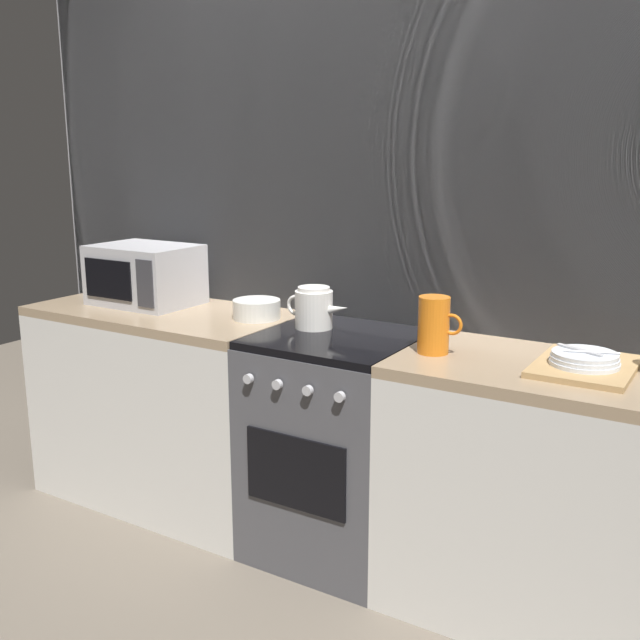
{
  "coord_description": "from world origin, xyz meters",
  "views": [
    {
      "loc": [
        1.35,
        -2.36,
        1.6
      ],
      "look_at": [
        -0.08,
        0.0,
        0.95
      ],
      "focal_mm": 41.15,
      "sensor_mm": 36.0,
      "label": 1
    }
  ],
  "objects_px": {
    "kettle": "(314,308)",
    "pitcher": "(434,325)",
    "dish_pile": "(585,363)",
    "stove_unit": "(337,445)",
    "microwave": "(145,275)",
    "mixing_bowl": "(257,309)"
  },
  "relations": [
    {
      "from": "microwave",
      "to": "kettle",
      "type": "relative_size",
      "value": 1.62
    },
    {
      "from": "mixing_bowl",
      "to": "pitcher",
      "type": "xyz_separation_m",
      "value": [
        0.84,
        -0.11,
        0.06
      ]
    },
    {
      "from": "pitcher",
      "to": "dish_pile",
      "type": "relative_size",
      "value": 0.5
    },
    {
      "from": "microwave",
      "to": "dish_pile",
      "type": "relative_size",
      "value": 1.15
    },
    {
      "from": "stove_unit",
      "to": "dish_pile",
      "type": "bearing_deg",
      "value": 1.32
    },
    {
      "from": "mixing_bowl",
      "to": "dish_pile",
      "type": "height_order",
      "value": "mixing_bowl"
    },
    {
      "from": "kettle",
      "to": "pitcher",
      "type": "height_order",
      "value": "pitcher"
    },
    {
      "from": "stove_unit",
      "to": "microwave",
      "type": "relative_size",
      "value": 1.96
    },
    {
      "from": "mixing_bowl",
      "to": "dish_pile",
      "type": "relative_size",
      "value": 0.5
    },
    {
      "from": "mixing_bowl",
      "to": "pitcher",
      "type": "distance_m",
      "value": 0.85
    },
    {
      "from": "dish_pile",
      "to": "microwave",
      "type": "bearing_deg",
      "value": 179.04
    },
    {
      "from": "kettle",
      "to": "dish_pile",
      "type": "bearing_deg",
      "value": -1.81
    },
    {
      "from": "microwave",
      "to": "kettle",
      "type": "distance_m",
      "value": 0.91
    },
    {
      "from": "dish_pile",
      "to": "pitcher",
      "type": "bearing_deg",
      "value": -172.97
    },
    {
      "from": "pitcher",
      "to": "stove_unit",
      "type": "bearing_deg",
      "value": 174.35
    },
    {
      "from": "mixing_bowl",
      "to": "stove_unit",
      "type": "bearing_deg",
      "value": -9.29
    },
    {
      "from": "kettle",
      "to": "mixing_bowl",
      "type": "height_order",
      "value": "kettle"
    },
    {
      "from": "kettle",
      "to": "dish_pile",
      "type": "height_order",
      "value": "kettle"
    },
    {
      "from": "stove_unit",
      "to": "kettle",
      "type": "distance_m",
      "value": 0.55
    },
    {
      "from": "stove_unit",
      "to": "microwave",
      "type": "bearing_deg",
      "value": 177.06
    },
    {
      "from": "kettle",
      "to": "mixing_bowl",
      "type": "relative_size",
      "value": 1.42
    },
    {
      "from": "microwave",
      "to": "mixing_bowl",
      "type": "xyz_separation_m",
      "value": [
        0.62,
        0.02,
        -0.1
      ]
    }
  ]
}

